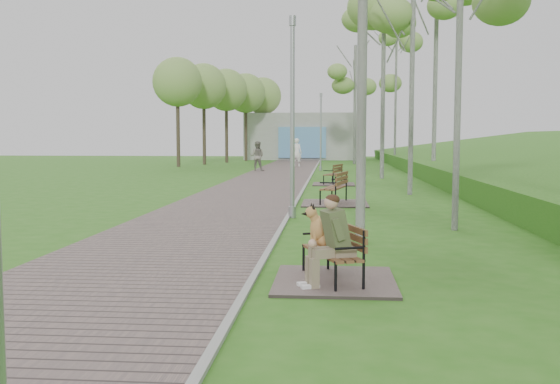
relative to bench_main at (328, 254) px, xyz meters
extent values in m
cube|color=#61514E|center=(-2.76, 17.53, -0.36)|extent=(3.50, 67.00, 0.04)
cube|color=#999993|center=(-1.01, 17.53, -0.36)|extent=(0.10, 67.00, 0.05)
cube|color=#9E9E99|center=(-2.51, 47.03, 1.62)|extent=(10.00, 5.00, 4.00)
cube|color=#5990C8|center=(-2.51, 44.43, 1.12)|extent=(4.00, 0.20, 2.60)
cube|color=#61514E|center=(0.08, 0.04, -0.36)|extent=(1.58, 1.75, 0.04)
cube|color=brown|center=(0.03, 0.04, 0.01)|extent=(0.84, 1.37, 0.04)
cube|color=brown|center=(0.23, 0.12, 0.25)|extent=(0.51, 1.24, 0.29)
cube|color=#61514E|center=(0.12, 9.81, -0.36)|extent=(1.86, 2.07, 0.04)
cube|color=brown|center=(0.07, 9.81, 0.09)|extent=(0.80, 1.62, 0.04)
cube|color=brown|center=(0.32, 9.75, 0.37)|extent=(0.39, 1.52, 0.34)
cube|color=#61514E|center=(0.10, 17.24, -0.36)|extent=(1.68, 1.87, 0.04)
cube|color=brown|center=(0.05, 17.24, 0.04)|extent=(0.78, 1.46, 0.04)
cube|color=brown|center=(0.27, 17.18, 0.29)|extent=(0.41, 1.36, 0.31)
cylinder|color=#9A9DA2|center=(-0.90, 6.62, -0.24)|extent=(0.18, 0.18, 0.27)
cylinder|color=#9A9DA2|center=(-0.90, 6.62, 1.90)|extent=(0.11, 0.11, 4.55)
cylinder|color=#9A9DA2|center=(-0.90, 6.62, 4.22)|extent=(0.16, 0.16, 0.23)
cylinder|color=#9A9DA2|center=(-0.63, 27.93, -0.25)|extent=(0.17, 0.17, 0.26)
cylinder|color=#9A9DA2|center=(-0.63, 27.93, 1.77)|extent=(0.10, 0.10, 4.29)
cylinder|color=#9A9DA2|center=(-0.63, 27.93, 3.95)|extent=(0.15, 0.15, 0.21)
imported|color=white|center=(-2.27, 32.55, 0.55)|extent=(0.80, 0.67, 1.87)
imported|color=gray|center=(-4.21, 26.98, 0.47)|extent=(0.90, 0.74, 1.70)
cylinder|color=silver|center=(0.56, 3.36, 3.61)|extent=(0.17, 0.17, 7.98)
cylinder|color=silver|center=(2.57, 4.92, 3.06)|extent=(0.16, 0.16, 6.88)
cylinder|color=silver|center=(2.63, 12.96, 3.95)|extent=(0.19, 0.19, 8.67)
cylinder|color=silver|center=(4.71, 21.26, 5.46)|extent=(0.20, 0.20, 11.67)
cylinder|color=silver|center=(2.35, 21.32, 4.33)|extent=(0.18, 0.18, 9.43)
ellipsoid|color=#85AA52|center=(2.35, 21.32, 7.35)|extent=(2.56, 2.56, 4.15)
cylinder|color=silver|center=(4.15, 33.68, 3.85)|extent=(0.17, 0.17, 8.47)
ellipsoid|color=#85AA52|center=(4.15, 33.68, 6.56)|extent=(2.51, 2.51, 3.73)
cylinder|color=silver|center=(1.63, 37.32, 3.85)|extent=(0.20, 0.20, 8.47)
ellipsoid|color=#85AA52|center=(1.63, 37.32, 6.56)|extent=(2.89, 2.89, 3.73)
camera|label=1|loc=(0.04, -8.06, 1.52)|focal=40.00mm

